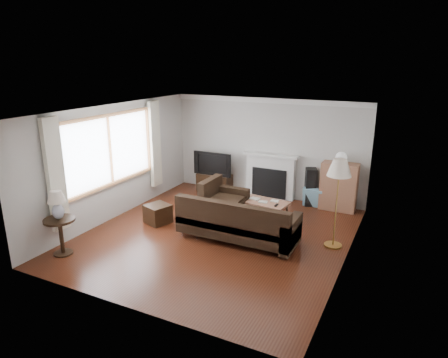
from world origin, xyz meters
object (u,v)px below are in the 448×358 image
at_px(tv_stand, 214,182).
at_px(side_table, 61,237).
at_px(floor_lamp, 336,204).
at_px(sectional_sofa, 238,220).
at_px(coffee_table, 264,210).
at_px(bookshelf, 339,187).

relative_size(tv_stand, side_table, 1.34).
relative_size(floor_lamp, side_table, 2.48).
height_order(tv_stand, floor_lamp, floor_lamp).
relative_size(sectional_sofa, coffee_table, 2.41).
bearing_deg(side_table, tv_stand, 80.14).
bearing_deg(side_table, bookshelf, 48.13).
xyz_separation_m(sectional_sofa, floor_lamp, (1.74, 0.54, 0.45)).
height_order(bookshelf, coffee_table, bookshelf).
bearing_deg(coffee_table, floor_lamp, -16.05).
xyz_separation_m(bookshelf, side_table, (-4.03, -4.49, -0.22)).
distance_m(sectional_sofa, floor_lamp, 1.88).
relative_size(bookshelf, sectional_sofa, 0.45).
xyz_separation_m(tv_stand, bookshelf, (3.25, 0.03, 0.33)).
bearing_deg(coffee_table, bookshelf, 50.36).
relative_size(coffee_table, floor_lamp, 0.61).
bearing_deg(sectional_sofa, floor_lamp, 17.32).
bearing_deg(coffee_table, tv_stand, 153.15).
height_order(floor_lamp, side_table, floor_lamp).
bearing_deg(floor_lamp, side_table, -150.06).
xyz_separation_m(tv_stand, side_table, (-0.78, -4.47, 0.11)).
distance_m(coffee_table, floor_lamp, 1.93).
height_order(bookshelf, floor_lamp, floor_lamp).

